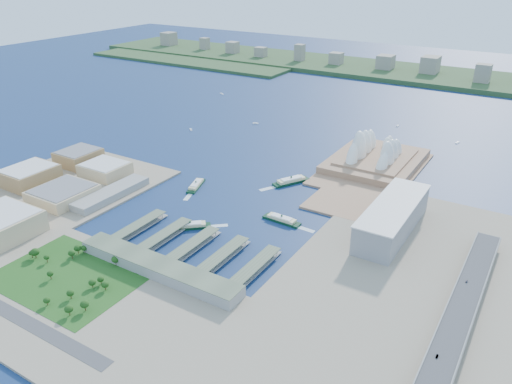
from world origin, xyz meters
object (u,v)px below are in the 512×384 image
Objects in this scene: toaster_building at (392,218)px; car_c at (467,281)px; ferry_d at (282,218)px; car_b at (437,356)px; opera_house at (377,147)px; ferry_a at (196,184)px; ferry_b at (291,180)px; ferry_c at (190,225)px.

car_c is at bearing -38.63° from toaster_building.
car_b is at bearing -121.55° from ferry_d.
opera_house reaches higher than ferry_a.
toaster_building reaches higher than ferry_b.
opera_house is 248.68m from ferry_d.
ferry_c reaches higher than ferry_a.
ferry_b is at bearing 158.69° from toaster_building.
ferry_a is 0.98× the size of ferry_c.
ferry_b reaches higher than ferry_d.
ferry_c is 11.37× the size of car_b.
ferry_d reaches higher than ferry_c.
ferry_c is 326.70m from car_b.
car_b reaches higher than car_c.
toaster_building is 285.15m from ferry_a.
opera_house reaches higher than car_b.
toaster_building is 35.52× the size of car_c.
ferry_a is at bearing -176.41° from toaster_building.
opera_house is at bearing 114.23° from toaster_building.
ferry_b is at bearing 135.66° from car_b.
ferry_c is at bearing -111.46° from opera_house.
ferry_d is at bearing -90.82° from ferry_c.
ferry_c is 318.47m from car_c.
ferry_b is (-82.67, -132.63, -26.55)m from opera_house.
ferry_d is (-126.78, -44.44, -15.71)m from toaster_building.
toaster_building is 129.39m from car_c.
opera_house is 3.63× the size of ferry_a.
car_c is at bearing 0.61° from ferry_b.
ferry_c is (69.07, -100.29, 0.08)m from ferry_a.
ferry_d is 11.44× the size of car_b.
toaster_building reaches higher than car_b.
ferry_c is 0.99× the size of ferry_d.
toaster_building is 185.96m from ferry_b.
ferry_b is 120.86m from ferry_d.
ferry_a is at bearing -131.71° from opera_house.
ferry_a is at bearing 83.19° from ferry_d.
toaster_building reaches higher than ferry_d.
ferry_a is 140.32m from ferry_b.
car_b is 1.02× the size of car_c.
car_b is at bearing -145.20° from ferry_c.
ferry_a is at bearing -113.58° from ferry_b.
car_b is 119.32m from car_c.
ferry_a is 11.35× the size of car_c.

